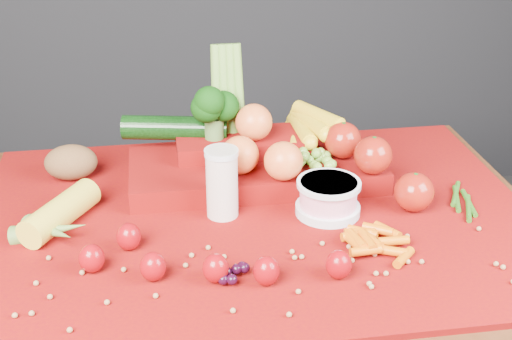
{
  "coord_description": "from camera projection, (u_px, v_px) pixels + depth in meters",
  "views": [
    {
      "loc": [
        -0.18,
        -1.16,
        1.44
      ],
      "look_at": [
        0.0,
        0.02,
        0.85
      ],
      "focal_mm": 50.0,
      "sensor_mm": 36.0,
      "label": 1
    }
  ],
  "objects": [
    {
      "name": "red_cloth",
      "position": [
        258.0,
        219.0,
        1.36
      ],
      "size": [
        1.05,
        0.75,
        0.01
      ],
      "primitive_type": "cube",
      "color": "#6E0C03",
      "rests_on": "table"
    },
    {
      "name": "strawberry_scatter",
      "position": [
        198.0,
        259.0,
        1.17
      ],
      "size": [
        0.44,
        0.18,
        0.05
      ],
      "color": "maroon",
      "rests_on": "red_cloth"
    },
    {
      "name": "potato",
      "position": [
        71.0,
        162.0,
        1.48
      ],
      "size": [
        0.11,
        0.08,
        0.07
      ],
      "primitive_type": "ellipsoid",
      "color": "brown",
      "rests_on": "red_cloth"
    },
    {
      "name": "corn_ear",
      "position": [
        53.0,
        225.0,
        1.28
      ],
      "size": [
        0.25,
        0.27,
        0.06
      ],
      "rotation": [
        0.0,
        0.0,
        1.02
      ],
      "color": "gold",
      "rests_on": "red_cloth"
    },
    {
      "name": "produce_mound",
      "position": [
        265.0,
        153.0,
        1.47
      ],
      "size": [
        0.59,
        0.35,
        0.27
      ],
      "color": "#6E0C03",
      "rests_on": "red_cloth"
    },
    {
      "name": "milk_glass",
      "position": [
        222.0,
        181.0,
        1.33
      ],
      "size": [
        0.06,
        0.06,
        0.14
      ],
      "rotation": [
        0.0,
        0.0,
        -0.0
      ],
      "color": "beige",
      "rests_on": "red_cloth"
    },
    {
      "name": "dark_grape_cluster",
      "position": [
        230.0,
        273.0,
        1.16
      ],
      "size": [
        0.06,
        0.05,
        0.03
      ],
      "primitive_type": null,
      "color": "black",
      "rests_on": "red_cloth"
    },
    {
      "name": "baby_carrot_pile",
      "position": [
        375.0,
        242.0,
        1.24
      ],
      "size": [
        0.17,
        0.17,
        0.03
      ],
      "primitive_type": null,
      "color": "#CC5B07",
      "rests_on": "red_cloth"
    },
    {
      "name": "yogurt_bowl",
      "position": [
        328.0,
        196.0,
        1.35
      ],
      "size": [
        0.12,
        0.12,
        0.07
      ],
      "rotation": [
        0.0,
        0.0,
        0.23
      ],
      "color": "silver",
      "rests_on": "red_cloth"
    },
    {
      "name": "soybean_scatter",
      "position": [
        276.0,
        273.0,
        1.18
      ],
      "size": [
        0.84,
        0.24,
        0.01
      ],
      "primitive_type": null,
      "color": "#9B6F42",
      "rests_on": "red_cloth"
    },
    {
      "name": "green_bean_pile",
      "position": [
        457.0,
        201.0,
        1.4
      ],
      "size": [
        0.14,
        0.12,
        0.01
      ],
      "primitive_type": null,
      "color": "#275A14",
      "rests_on": "red_cloth"
    },
    {
      "name": "table",
      "position": [
        258.0,
        263.0,
        1.4
      ],
      "size": [
        1.1,
        0.8,
        0.75
      ],
      "color": "black",
      "rests_on": "ground"
    }
  ]
}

